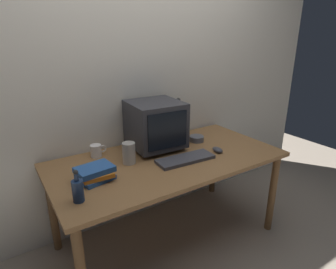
# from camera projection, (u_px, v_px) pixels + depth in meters

# --- Properties ---
(ground_plane) EXTENTS (6.00, 6.00, 0.00)m
(ground_plane) POSITION_uv_depth(u_px,v_px,m) (168.00, 237.00, 2.29)
(ground_plane) COLOR gray
(back_wall) EXTENTS (4.00, 0.08, 2.50)m
(back_wall) POSITION_uv_depth(u_px,v_px,m) (136.00, 74.00, 2.25)
(back_wall) COLOR silver
(back_wall) RESTS_ON ground
(desk) EXTENTS (1.67, 0.83, 0.70)m
(desk) POSITION_uv_depth(u_px,v_px,m) (168.00, 167.00, 2.08)
(desk) COLOR olive
(desk) RESTS_ON ground
(crt_monitor) EXTENTS (0.40, 0.41, 0.37)m
(crt_monitor) POSITION_uv_depth(u_px,v_px,m) (155.00, 125.00, 2.17)
(crt_monitor) COLOR #333338
(crt_monitor) RESTS_ON desk
(keyboard) EXTENTS (0.43, 0.17, 0.02)m
(keyboard) POSITION_uv_depth(u_px,v_px,m) (185.00, 159.00, 2.01)
(keyboard) COLOR #3F3F47
(keyboard) RESTS_ON desk
(computer_mouse) EXTENTS (0.07, 0.10, 0.04)m
(computer_mouse) POSITION_uv_depth(u_px,v_px,m) (218.00, 150.00, 2.15)
(computer_mouse) COLOR #3F3F47
(computer_mouse) RESTS_ON desk
(bottle_tall) EXTENTS (0.09, 0.09, 0.35)m
(bottle_tall) POSITION_uv_depth(u_px,v_px,m) (178.00, 123.00, 2.41)
(bottle_tall) COLOR navy
(bottle_tall) RESTS_ON desk
(bottle_short) EXTENTS (0.06, 0.06, 0.19)m
(bottle_short) POSITION_uv_depth(u_px,v_px,m) (78.00, 190.00, 1.50)
(bottle_short) COLOR navy
(bottle_short) RESTS_ON desk
(book_stack) EXTENTS (0.23, 0.20, 0.09)m
(book_stack) POSITION_uv_depth(u_px,v_px,m) (95.00, 173.00, 1.73)
(book_stack) COLOR #28569E
(book_stack) RESTS_ON desk
(mug) EXTENTS (0.12, 0.08, 0.09)m
(mug) POSITION_uv_depth(u_px,v_px,m) (96.00, 151.00, 2.07)
(mug) COLOR white
(mug) RESTS_ON desk
(cd_spindle) EXTENTS (0.12, 0.12, 0.04)m
(cd_spindle) POSITION_uv_depth(u_px,v_px,m) (197.00, 139.00, 2.37)
(cd_spindle) COLOR #595B66
(cd_spindle) RESTS_ON desk
(metal_canister) EXTENTS (0.09, 0.09, 0.15)m
(metal_canister) POSITION_uv_depth(u_px,v_px,m) (129.00, 153.00, 1.95)
(metal_canister) COLOR #B7B2A8
(metal_canister) RESTS_ON desk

